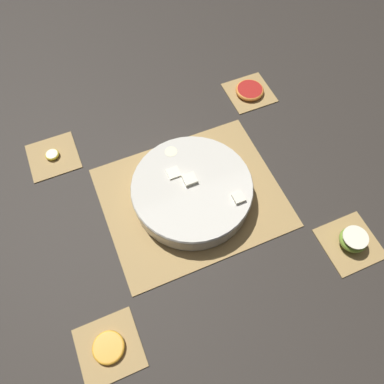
{
  "coord_description": "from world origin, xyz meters",
  "views": [
    {
      "loc": [
        -0.18,
        -0.42,
        0.85
      ],
      "look_at": [
        0.0,
        0.0,
        0.03
      ],
      "focal_mm": 35.0,
      "sensor_mm": 36.0,
      "label": 1
    }
  ],
  "objects": [
    {
      "name": "ground_plane",
      "position": [
        0.0,
        0.0,
        0.0
      ],
      "size": [
        6.0,
        6.0,
        0.0
      ],
      "primitive_type": "plane",
      "color": "#2D2823"
    },
    {
      "name": "bamboo_mat_center",
      "position": [
        -0.0,
        0.0,
        0.0
      ],
      "size": [
        0.45,
        0.37,
        0.01
      ],
      "color": "#A8844C",
      "rests_on": "ground_plane"
    },
    {
      "name": "coaster_mat_near_left",
      "position": [
        -0.3,
        -0.26,
        0.0
      ],
      "size": [
        0.13,
        0.13,
        0.01
      ],
      "color": "#A8844C",
      "rests_on": "ground_plane"
    },
    {
      "name": "coaster_mat_near_right",
      "position": [
        0.3,
        -0.26,
        0.0
      ],
      "size": [
        0.13,
        0.13,
        0.01
      ],
      "color": "#A8844C",
      "rests_on": "ground_plane"
    },
    {
      "name": "coaster_mat_far_left",
      "position": [
        -0.3,
        0.26,
        0.0
      ],
      "size": [
        0.13,
        0.13,
        0.01
      ],
      "color": "#A8844C",
      "rests_on": "ground_plane"
    },
    {
      "name": "coaster_mat_far_right",
      "position": [
        0.3,
        0.26,
        0.0
      ],
      "size": [
        0.13,
        0.13,
        0.01
      ],
      "color": "#A8844C",
      "rests_on": "ground_plane"
    },
    {
      "name": "fruit_salad_bowl",
      "position": [
        -0.0,
        -0.0,
        0.04
      ],
      "size": [
        0.3,
        0.3,
        0.07
      ],
      "color": "silver",
      "rests_on": "bamboo_mat_center"
    },
    {
      "name": "apple_half",
      "position": [
        0.3,
        -0.26,
        0.02
      ],
      "size": [
        0.06,
        0.06,
        0.04
      ],
      "color": "#7FAD38",
      "rests_on": "coaster_mat_near_right"
    },
    {
      "name": "orange_slice_whole",
      "position": [
        -0.3,
        -0.26,
        0.01
      ],
      "size": [
        0.07,
        0.07,
        0.01
      ],
      "color": "orange",
      "rests_on": "coaster_mat_near_left"
    },
    {
      "name": "banana_coin_single",
      "position": [
        -0.3,
        0.26,
        0.01
      ],
      "size": [
        0.04,
        0.04,
        0.01
      ],
      "color": "#F4EABC",
      "rests_on": "coaster_mat_far_left"
    },
    {
      "name": "grapefruit_slice",
      "position": [
        0.3,
        0.26,
        0.01
      ],
      "size": [
        0.09,
        0.09,
        0.01
      ],
      "color": "#B2231E",
      "rests_on": "coaster_mat_far_right"
    }
  ]
}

